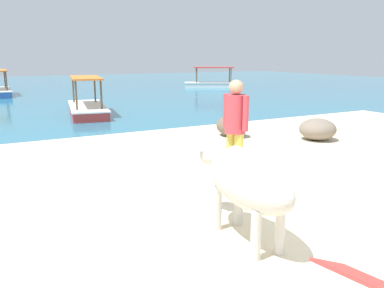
# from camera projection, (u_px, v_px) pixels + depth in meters

# --- Properties ---
(sand_beach) EXTENTS (18.00, 14.00, 0.04)m
(sand_beach) POSITION_uv_depth(u_px,v_px,m) (344.00, 242.00, 4.29)
(sand_beach) COLOR beige
(sand_beach) RESTS_ON ground
(water_surface) EXTENTS (60.00, 36.00, 0.03)m
(water_surface) POSITION_uv_depth(u_px,v_px,m) (45.00, 90.00, 23.24)
(water_surface) COLOR teal
(water_surface) RESTS_ON ground
(cow) EXTENTS (0.59, 1.78, 1.00)m
(cow) POSITION_uv_depth(u_px,v_px,m) (245.00, 181.00, 4.18)
(cow) COLOR beige
(cow) RESTS_ON sand_beach
(person_standing) EXTENTS (0.32, 0.50, 1.62)m
(person_standing) POSITION_uv_depth(u_px,v_px,m) (235.00, 125.00, 5.95)
(person_standing) COLOR #DBC64C
(person_standing) RESTS_ON sand_beach
(shore_rock_large) EXTENTS (1.08, 1.08, 0.52)m
(shore_rock_large) POSITION_uv_depth(u_px,v_px,m) (318.00, 129.00, 9.34)
(shore_rock_large) COLOR gray
(shore_rock_large) RESTS_ON sand_beach
(shore_rock_medium) EXTENTS (0.80, 0.96, 0.52)m
(shore_rock_medium) POSITION_uv_depth(u_px,v_px,m) (232.00, 126.00, 9.77)
(shore_rock_medium) COLOR #6B5B4C
(shore_rock_medium) RESTS_ON sand_beach
(boat_red) EXTENTS (1.73, 3.81, 1.29)m
(boat_red) POSITION_uv_depth(u_px,v_px,m) (87.00, 107.00, 13.54)
(boat_red) COLOR #C63833
(boat_red) RESTS_ON water_surface
(boat_white) EXTENTS (3.80, 2.67, 1.29)m
(boat_white) POSITION_uv_depth(u_px,v_px,m) (213.00, 83.00, 25.23)
(boat_white) COLOR white
(boat_white) RESTS_ON water_surface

